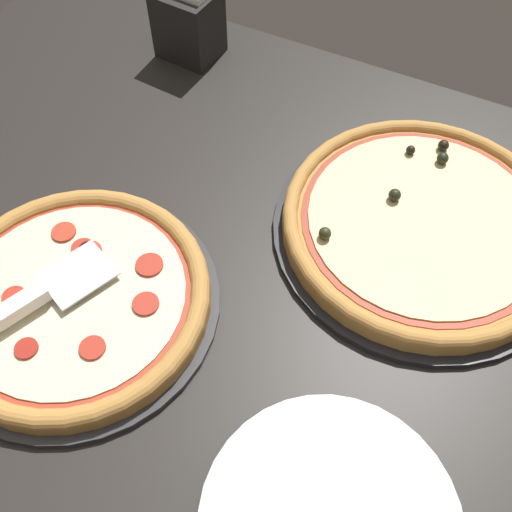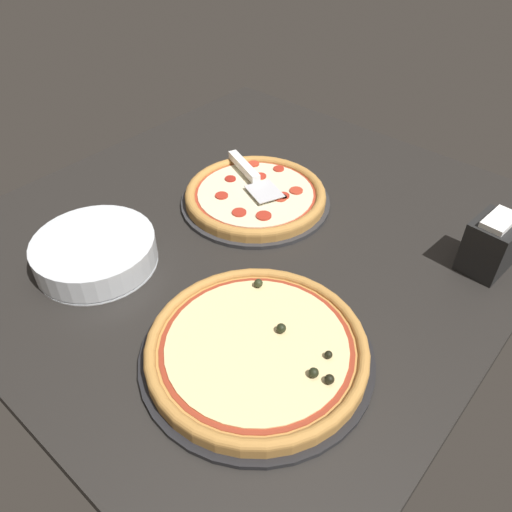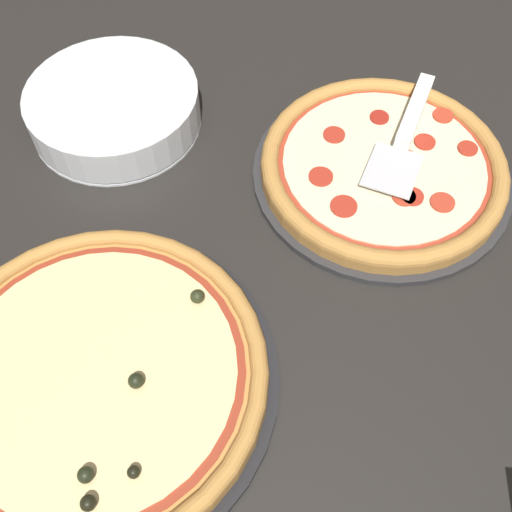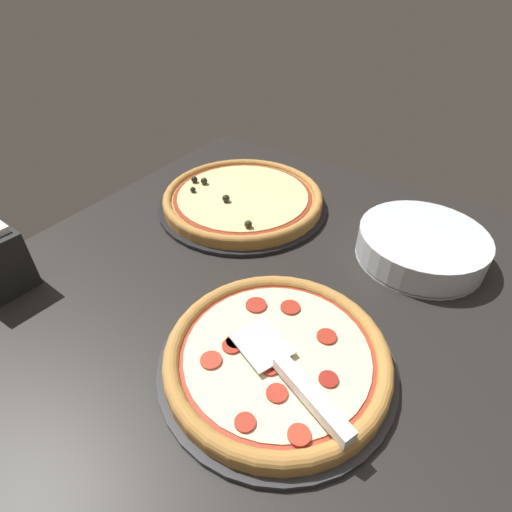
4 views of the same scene
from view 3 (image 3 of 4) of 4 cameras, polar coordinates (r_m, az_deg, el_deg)
ground_plane at (r=85.93cm, az=6.46°, el=3.52°), size 124.04×115.62×3.60cm
pizza_pan_front at (r=89.45cm, az=11.82°, el=7.61°), size 37.28×37.28×1.00cm
pizza_front at (r=88.03cm, az=12.04°, el=8.44°), size 35.05×35.05×3.01cm
pizza_pan_back at (r=73.26cm, az=-14.65°, el=-11.49°), size 41.83×41.83×1.00cm
pizza_back at (r=71.36cm, az=-15.00°, el=-10.87°), size 39.32×39.32×4.23cm
serving_spatula at (r=91.63cm, az=14.53°, el=12.34°), size 13.07×23.18×2.00cm
plate_stack at (r=95.76cm, az=-13.35°, el=13.57°), size 25.90×25.90×6.30cm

